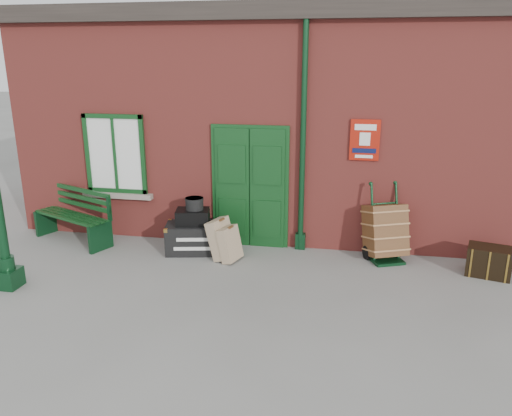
% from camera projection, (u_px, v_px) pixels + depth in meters
% --- Properties ---
extents(ground, '(80.00, 80.00, 0.00)m').
position_uv_depth(ground, '(251.00, 278.00, 8.01)').
color(ground, gray).
rests_on(ground, ground).
extents(station_building, '(10.30, 4.30, 4.36)m').
position_uv_depth(station_building, '(282.00, 118.00, 10.67)').
color(station_building, '#A93E36').
rests_on(station_building, ground).
extents(bench, '(1.76, 1.16, 1.05)m').
position_uv_depth(bench, '(75.00, 214.00, 9.53)').
color(bench, '#103D18').
rests_on(bench, ground).
extents(houdini_trunk, '(1.16, 0.79, 0.53)m').
position_uv_depth(houdini_trunk, '(196.00, 238.00, 9.04)').
color(houdini_trunk, black).
rests_on(houdini_trunk, ground).
extents(strongbox, '(0.66, 0.53, 0.27)m').
position_uv_depth(strongbox, '(193.00, 217.00, 8.93)').
color(strongbox, black).
rests_on(strongbox, houdini_trunk).
extents(hatbox, '(0.38, 0.38, 0.21)m').
position_uv_depth(hatbox, '(194.00, 204.00, 8.88)').
color(hatbox, black).
rests_on(hatbox, strongbox).
extents(suitcase_back, '(0.51, 0.59, 0.72)m').
position_uv_depth(suitcase_back, '(221.00, 238.00, 8.74)').
color(suitcase_back, tan).
rests_on(suitcase_back, ground).
extents(suitcase_front, '(0.43, 0.52, 0.62)m').
position_uv_depth(suitcase_front, '(230.00, 244.00, 8.62)').
color(suitcase_front, tan).
rests_on(suitcase_front, ground).
extents(porter_trolley, '(0.86, 0.88, 1.33)m').
position_uv_depth(porter_trolley, '(385.00, 231.00, 8.63)').
color(porter_trolley, black).
rests_on(porter_trolley, ground).
extents(dark_trunk, '(0.76, 0.59, 0.48)m').
position_uv_depth(dark_trunk, '(489.00, 261.00, 8.06)').
color(dark_trunk, black).
rests_on(dark_trunk, ground).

